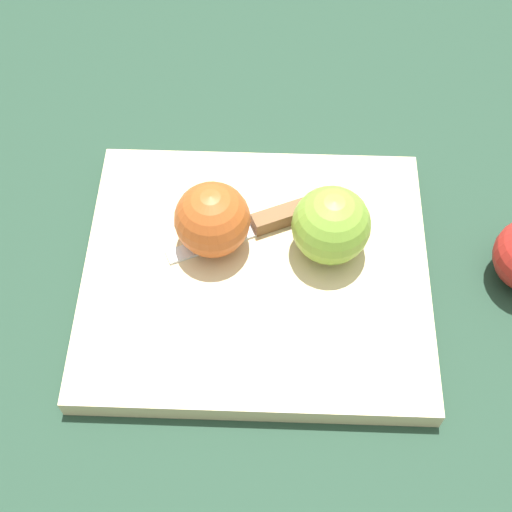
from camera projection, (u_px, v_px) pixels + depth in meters
name	position (u px, v px, depth m)	size (l,w,h in m)	color
ground_plane	(256.00, 280.00, 0.67)	(4.00, 4.00, 0.00)	#1E3828
cutting_board	(256.00, 274.00, 0.66)	(0.32, 0.28, 0.02)	#D1B789
apple_half_left	(331.00, 225.00, 0.64)	(0.07, 0.07, 0.07)	olive
apple_half_right	(212.00, 220.00, 0.64)	(0.07, 0.07, 0.07)	#AD4C1E
knife	(277.00, 219.00, 0.68)	(0.15, 0.08, 0.02)	silver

